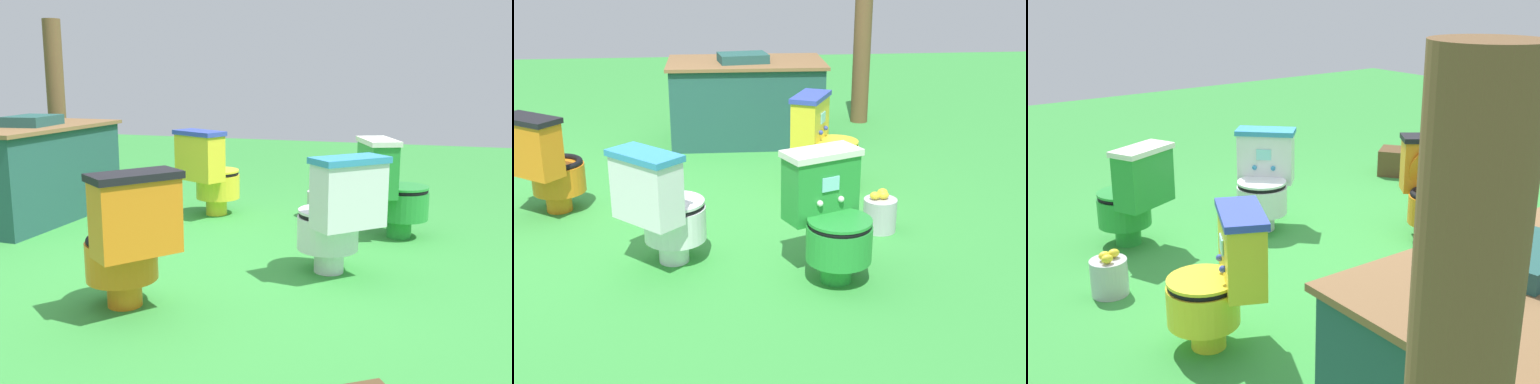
{
  "view_description": "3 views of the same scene",
  "coord_description": "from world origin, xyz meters",
  "views": [
    {
      "loc": [
        -3.22,
        -1.44,
        1.19
      ],
      "look_at": [
        0.34,
        -0.31,
        0.44
      ],
      "focal_mm": 41.63,
      "sensor_mm": 36.0,
      "label": 1
    },
    {
      "loc": [
        0.4,
        -4.56,
        1.81
      ],
      "look_at": [
        0.79,
        -0.63,
        0.35
      ],
      "focal_mm": 47.55,
      "sensor_mm": 36.0,
      "label": 2
    },
    {
      "loc": [
        2.88,
        3.0,
        1.8
      ],
      "look_at": [
        0.13,
        -0.63,
        0.33
      ],
      "focal_mm": 46.74,
      "sensor_mm": 36.0,
      "label": 3
    }
  ],
  "objects": [
    {
      "name": "toilet_orange",
      "position": [
        -0.69,
        0.03,
        0.37
      ],
      "size": [
        0.62,
        0.63,
        0.73
      ],
      "rotation": [
        0.0,
        0.0,
        5.64
      ],
      "color": "orange",
      "rests_on": "ground"
    },
    {
      "name": "toilet_yellow",
      "position": [
        1.31,
        0.4,
        0.37
      ],
      "size": [
        0.62,
        0.57,
        0.73
      ],
      "rotation": [
        0.0,
        0.0,
        4.27
      ],
      "color": "yellow",
      "rests_on": "ground"
    },
    {
      "name": "lemon_bucket",
      "position": [
        1.54,
        -0.49,
        0.12
      ],
      "size": [
        0.22,
        0.22,
        0.28
      ],
      "color": "#B7B7BF",
      "rests_on": "ground"
    },
    {
      "name": "toilet_white",
      "position": [
        0.14,
        -0.87,
        0.37
      ],
      "size": [
        0.63,
        0.63,
        0.73
      ],
      "rotation": [
        0.0,
        0.0,
        5.5
      ],
      "color": "white",
      "rests_on": "ground"
    },
    {
      "name": "vendor_table",
      "position": [
        0.81,
        1.78,
        0.39
      ],
      "size": [
        1.48,
        0.89,
        0.85
      ],
      "rotation": [
        0.0,
        0.0,
        -0.02
      ],
      "color": "#23514C",
      "rests_on": "ground"
    },
    {
      "name": "wooden_post",
      "position": [
        2.06,
        2.4,
        0.86
      ],
      "size": [
        0.18,
        0.18,
        1.72
      ],
      "primitive_type": "cylinder",
      "color": "brown",
      "rests_on": "ground"
    },
    {
      "name": "toilet_green",
      "position": [
        1.09,
        -1.1,
        0.37
      ],
      "size": [
        0.56,
        0.61,
        0.73
      ],
      "rotation": [
        0.0,
        0.0,
        3.54
      ],
      "color": "green",
      "rests_on": "ground"
    },
    {
      "name": "ground",
      "position": [
        0.0,
        0.0,
        0.0
      ],
      "size": [
        14.0,
        14.0,
        0.0
      ],
      "primitive_type": "plane",
      "color": "green"
    }
  ]
}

